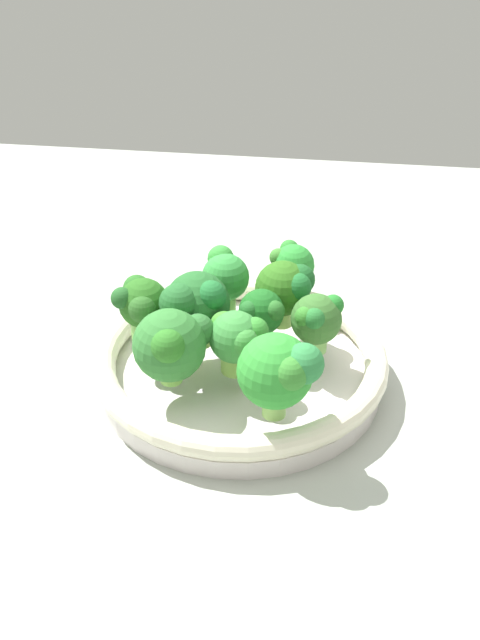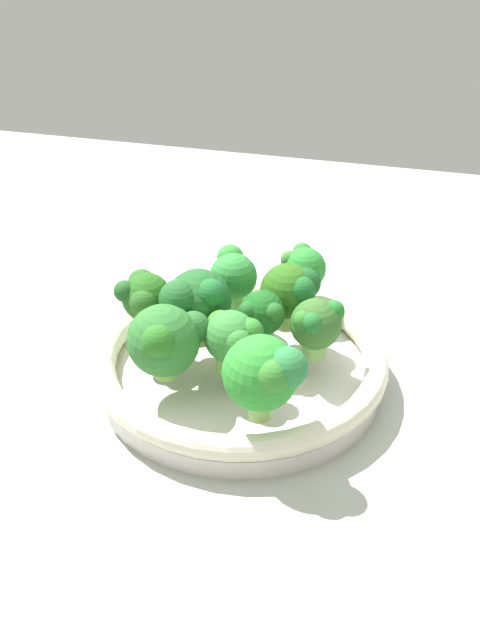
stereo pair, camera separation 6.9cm
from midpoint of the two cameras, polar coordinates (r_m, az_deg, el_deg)
name	(u,v)px [view 2 (the right image)]	position (r cm, az deg, el deg)	size (l,w,h in cm)	color
ground_plane	(202,404)	(71.82, -0.19, -6.47)	(130.00, 130.00, 2.50)	#A5ACA1
bowl	(240,364)	(71.36, 2.75, -3.48)	(27.80, 27.80, 4.04)	silver
broccoli_floret_0	(291,291)	(71.47, 6.65, 2.09)	(5.33, 5.71, 6.64)	#9CC761
broccoli_floret_1	(264,373)	(59.33, 5.18, -4.18)	(6.20, 6.98, 7.47)	#9ED16E
broccoli_floret_2	(145,299)	(69.77, -4.45, 1.49)	(5.22, 4.99, 6.58)	#84CF5F
broccoli_floret_3	(316,325)	(67.94, 8.67, -0.43)	(4.85, 4.76, 5.70)	#7DBA5E
broccoli_floret_4	(232,275)	(73.89, 2.08, 3.34)	(5.12, 4.68, 6.55)	#77BB59
broccoli_floret_5	(232,338)	(65.27, 2.40, -1.45)	(4.76, 5.27, 5.86)	#86B44E
broccoli_floret_6	(262,316)	(68.69, 4.52, 0.25)	(4.24, 4.36, 5.66)	#95CD66
broccoli_floret_7	(165,340)	(64.34, -2.68, -1.63)	(6.87, 6.35, 6.89)	#8ACE58
broccoli_floret_8	(197,301)	(68.65, -0.41, 1.37)	(7.06, 6.09, 7.31)	#95C959
broccoli_floret_9	(304,270)	(76.79, 7.40, 3.74)	(4.69, 4.65, 5.71)	#99CC75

